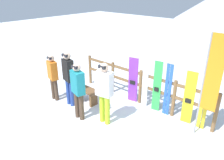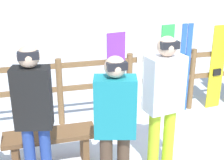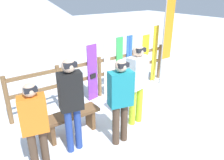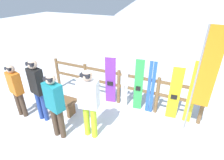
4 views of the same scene
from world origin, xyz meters
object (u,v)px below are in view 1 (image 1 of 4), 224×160
(person_black, at_px, (68,75))
(ski_pair_yellow, at_px, (205,99))
(person_teal, at_px, (78,88))
(ski_pair_white, at_px, (145,81))
(snowboard_purple, at_px, (133,80))
(person_orange, at_px, (53,75))
(ski_pair_blue, at_px, (168,90))
(rental_flag, at_px, (210,79))
(person_white, at_px, (104,89))
(snowboard_yellow, at_px, (189,98))
(bench, at_px, (84,91))
(snowboard_green, at_px, (157,87))

(person_black, distance_m, ski_pair_yellow, 3.89)
(person_teal, relative_size, ski_pair_white, 0.98)
(person_black, bearing_deg, snowboard_purple, 48.95)
(person_orange, relative_size, snowboard_purple, 1.03)
(ski_pair_blue, relative_size, rental_flag, 0.60)
(person_white, xyz_separation_m, rental_flag, (2.20, 1.19, 0.54))
(snowboard_purple, distance_m, snowboard_yellow, 1.85)
(snowboard_purple, relative_size, ski_pair_blue, 0.95)
(person_orange, height_order, person_white, person_white)
(person_white, xyz_separation_m, ski_pair_blue, (1.05, 1.51, -0.23))
(rental_flag, bearing_deg, person_white, -151.46)
(ski_pair_yellow, height_order, rental_flag, rental_flag)
(person_teal, height_order, ski_pair_yellow, ski_pair_yellow)
(ski_pair_white, bearing_deg, bench, -146.28)
(person_white, relative_size, snowboard_purple, 1.17)
(person_teal, height_order, snowboard_green, person_teal)
(person_black, height_order, snowboard_yellow, person_black)
(person_white, bearing_deg, ski_pair_white, 79.28)
(person_black, bearing_deg, ski_pair_blue, 30.87)
(person_black, height_order, snowboard_green, person_black)
(snowboard_green, xyz_separation_m, ski_pair_yellow, (1.39, 0.00, 0.09))
(person_white, xyz_separation_m, ski_pair_yellow, (2.09, 1.51, -0.15))
(snowboard_green, distance_m, rental_flag, 1.72)
(snowboard_yellow, bearing_deg, person_teal, -142.29)
(person_black, xyz_separation_m, person_orange, (-0.67, -0.12, -0.14))
(person_white, bearing_deg, snowboard_green, 64.99)
(ski_pair_blue, bearing_deg, snowboard_yellow, -0.31)
(ski_pair_white, bearing_deg, rental_flag, -9.30)
(snowboard_purple, xyz_separation_m, ski_pair_blue, (1.22, 0.00, 0.05))
(snowboard_green, height_order, snowboard_yellow, snowboard_green)
(bench, xyz_separation_m, person_black, (-0.16, -0.44, 0.68))
(rental_flag, bearing_deg, ski_pair_white, 170.70)
(person_white, distance_m, ski_pair_white, 1.54)
(person_black, bearing_deg, ski_pair_white, 40.55)
(person_orange, bearing_deg, ski_pair_white, 33.78)
(person_teal, distance_m, person_white, 0.76)
(snowboard_green, bearing_deg, person_white, -115.01)
(snowboard_green, bearing_deg, snowboard_purple, -180.00)
(ski_pair_blue, distance_m, ski_pair_yellow, 1.04)
(person_teal, xyz_separation_m, ski_pair_white, (0.97, 1.83, -0.12))
(snowboard_green, bearing_deg, person_orange, -150.30)
(snowboard_green, xyz_separation_m, ski_pair_blue, (0.35, 0.00, 0.01))
(person_teal, relative_size, snowboard_green, 1.06)
(bench, height_order, person_orange, person_orange)
(ski_pair_blue, relative_size, ski_pair_yellow, 0.90)
(snowboard_green, bearing_deg, ski_pair_blue, 0.55)
(person_black, height_order, person_white, person_white)
(person_teal, xyz_separation_m, person_orange, (-1.48, 0.20, -0.07))
(person_teal, height_order, person_orange, person_teal)
(snowboard_purple, bearing_deg, person_black, -131.05)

